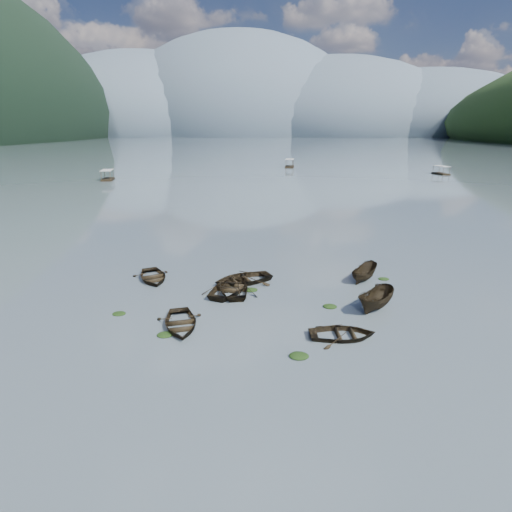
{
  "coord_description": "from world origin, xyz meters",
  "views": [
    {
      "loc": [
        0.94,
        -20.66,
        12.39
      ],
      "look_at": [
        0.0,
        12.0,
        2.0
      ],
      "focal_mm": 28.0,
      "sensor_mm": 36.0,
      "label": 1
    }
  ],
  "objects_px": {
    "pontoon_centre": "(290,167)",
    "rowboat_0": "(180,327)",
    "pontoon_left": "(108,180)",
    "rowboat_3": "(234,291)"
  },
  "relations": [
    {
      "from": "rowboat_3",
      "to": "pontoon_centre",
      "type": "distance_m",
      "value": 110.92
    },
    {
      "from": "pontoon_left",
      "to": "pontoon_centre",
      "type": "relative_size",
      "value": 0.95
    },
    {
      "from": "rowboat_0",
      "to": "pontoon_left",
      "type": "bearing_deg",
      "value": 99.04
    },
    {
      "from": "pontoon_centre",
      "to": "rowboat_0",
      "type": "bearing_deg",
      "value": -89.59
    },
    {
      "from": "pontoon_centre",
      "to": "pontoon_left",
      "type": "bearing_deg",
      "value": -135.03
    },
    {
      "from": "rowboat_0",
      "to": "rowboat_3",
      "type": "relative_size",
      "value": 0.9
    },
    {
      "from": "pontoon_left",
      "to": "rowboat_0",
      "type": "bearing_deg",
      "value": -79.24
    },
    {
      "from": "rowboat_0",
      "to": "pontoon_centre",
      "type": "xyz_separation_m",
      "value": [
        13.15,
        116.67,
        0.0
      ]
    },
    {
      "from": "rowboat_0",
      "to": "pontoon_centre",
      "type": "height_order",
      "value": "pontoon_centre"
    },
    {
      "from": "rowboat_3",
      "to": "rowboat_0",
      "type": "bearing_deg",
      "value": 52.91
    }
  ]
}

